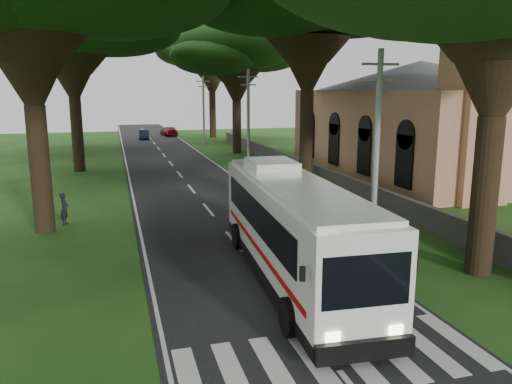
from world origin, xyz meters
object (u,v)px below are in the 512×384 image
Objects in this scene: pole_far at (204,110)px; coach_bus at (292,227)px; church at (420,110)px; pole_near at (377,146)px; pole_mid at (248,119)px; pedestrian at (64,209)px; distant_car_b at (144,135)px; distant_car_c at (169,131)px.

coach_bus is at bearing -96.11° from pole_far.
church is 3.00× the size of pole_near.
pole_near is at bearing -128.50° from church.
pole_far is at bearing 116.82° from church.
church reaches higher than pole_far.
pole_far is at bearing 90.00° from pole_mid.
coach_bus is 12.65m from pedestrian.
pedestrian is at bearing -134.24° from pole_mid.
pole_far reaches higher than distant_car_b.
church is 5.48× the size of distant_car_c.
pedestrian reaches higher than distant_car_c.
coach_bus reaches higher than pedestrian.
pole_near is 50.13m from distant_car_b.
pole_mid reaches higher than distant_car_b.
pole_near is at bearing -80.10° from distant_car_b.
pole_mid is 1.00× the size of pole_far.
coach_bus is at bearing -101.40° from pole_mid.
pole_near is at bearing -90.00° from pole_mid.
pole_mid is 23.25m from coach_bus.
pole_near is at bearing -90.00° from pole_far.
pedestrian is at bearing -161.08° from church.
coach_bus is (-4.57, -42.67, -2.32)m from pole_far.
pole_near is at bearing 85.56° from distant_car_c.
church is 6.60× the size of distant_car_b.
distant_car_b is at bearing 95.41° from coach_bus.
church is 15.22× the size of pedestrian.
pole_far is (0.00, 20.00, 0.00)m from pole_mid.
pole_far is at bearing 93.48° from distant_car_c.
coach_bus is 2.70× the size of distant_car_c.
pole_mid is (0.00, 20.00, 0.00)m from pole_near.
distant_car_b is (-6.35, 9.60, -3.55)m from pole_far.
pole_near is 1.83× the size of distant_car_c.
pedestrian is (-12.70, -13.05, -3.39)m from pole_mid.
coach_bus is at bearing -130.05° from pedestrian.
church is 25.06m from coach_bus.
distant_car_c is at bearing 100.69° from pole_far.
coach_bus is (-16.94, -18.22, -3.05)m from church.
coach_bus is at bearing 80.80° from distant_car_c.
pole_far reaches higher than coach_bus.
distant_car_c is 2.78× the size of pedestrian.
pole_mid is at bearing -75.29° from distant_car_b.
distant_car_c is at bearing 91.46° from coach_bus.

